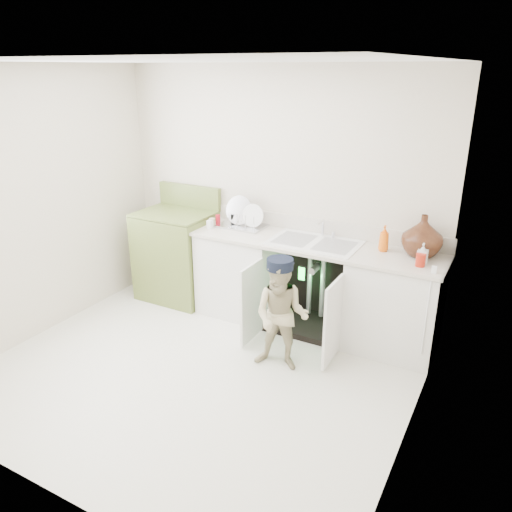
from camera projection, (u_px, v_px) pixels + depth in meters
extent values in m
plane|color=beige|center=(197.00, 372.00, 4.29)|extent=(3.50, 3.50, 0.00)
cube|color=beige|center=(277.00, 194.00, 5.08)|extent=(3.50, 2.50, 0.02)
cube|color=beige|center=(23.00, 313.00, 2.62)|extent=(3.50, 2.50, 0.02)
cube|color=beige|center=(36.00, 206.00, 4.63)|extent=(2.50, 3.00, 0.02)
cube|color=beige|center=(423.00, 277.00, 3.07)|extent=(2.50, 3.00, 0.02)
plane|color=white|center=(182.00, 60.00, 3.40)|extent=(3.50, 3.50, 0.00)
cube|color=white|center=(241.00, 273.00, 5.24)|extent=(0.80, 0.60, 0.86)
cube|color=white|center=(394.00, 306.00, 4.52)|extent=(0.80, 0.60, 0.86)
cube|color=black|center=(322.00, 279.00, 5.10)|extent=(0.80, 0.06, 0.86)
cube|color=black|center=(311.00, 324.00, 5.02)|extent=(0.80, 0.60, 0.06)
cylinder|color=gray|center=(310.00, 281.00, 4.99)|extent=(0.05, 0.05, 0.70)
cylinder|color=gray|center=(323.00, 284.00, 4.92)|extent=(0.05, 0.05, 0.70)
cylinder|color=gray|center=(315.00, 269.00, 4.85)|extent=(0.07, 0.18, 0.07)
cube|color=white|center=(252.00, 302.00, 4.66)|extent=(0.03, 0.40, 0.76)
cube|color=white|center=(333.00, 322.00, 4.30)|extent=(0.02, 0.40, 0.76)
cube|color=white|center=(314.00, 245.00, 4.72)|extent=(2.44, 0.64, 0.03)
cube|color=white|center=(326.00, 227.00, 4.92)|extent=(2.44, 0.02, 0.15)
cube|color=white|center=(314.00, 244.00, 4.71)|extent=(0.85, 0.55, 0.02)
cube|color=gray|center=(294.00, 239.00, 4.80)|extent=(0.34, 0.40, 0.01)
cube|color=gray|center=(335.00, 246.00, 4.62)|extent=(0.34, 0.40, 0.01)
cylinder|color=silver|center=(323.00, 228.00, 4.86)|extent=(0.03, 0.03, 0.17)
cylinder|color=silver|center=(321.00, 222.00, 4.78)|extent=(0.02, 0.14, 0.02)
cylinder|color=silver|center=(333.00, 234.00, 4.83)|extent=(0.04, 0.04, 0.06)
cylinder|color=white|center=(426.00, 316.00, 4.08)|extent=(0.01, 0.01, 0.70)
cube|color=white|center=(434.00, 270.00, 4.02)|extent=(0.04, 0.02, 0.06)
cube|color=silver|center=(242.00, 226.00, 5.19)|extent=(0.49, 0.33, 0.02)
cylinder|color=silver|center=(239.00, 217.00, 5.19)|extent=(0.30, 0.11, 0.29)
cylinder|color=white|center=(253.00, 220.00, 5.10)|extent=(0.24, 0.06, 0.24)
cylinder|color=silver|center=(221.00, 218.00, 5.17)|extent=(0.01, 0.01, 0.14)
cylinder|color=silver|center=(229.00, 219.00, 5.12)|extent=(0.01, 0.01, 0.14)
cylinder|color=silver|center=(237.00, 221.00, 5.08)|extent=(0.01, 0.01, 0.14)
cylinder|color=silver|center=(245.00, 222.00, 5.04)|extent=(0.01, 0.01, 0.14)
cylinder|color=silver|center=(254.00, 223.00, 4.99)|extent=(0.01, 0.01, 0.14)
imported|color=#412312|center=(423.00, 236.00, 4.34)|extent=(0.35, 0.35, 0.37)
imported|color=orange|center=(384.00, 238.00, 4.47)|extent=(0.09, 0.09, 0.24)
imported|color=silver|center=(423.00, 254.00, 4.18)|extent=(0.08, 0.08, 0.18)
cylinder|color=#B2210F|center=(421.00, 260.00, 4.15)|extent=(0.08, 0.08, 0.11)
cylinder|color=red|center=(218.00, 219.00, 5.26)|extent=(0.05, 0.05, 0.10)
cylinder|color=beige|center=(212.00, 222.00, 5.21)|extent=(0.06, 0.06, 0.08)
cylinder|color=black|center=(233.00, 220.00, 5.22)|extent=(0.04, 0.04, 0.12)
cube|color=white|center=(210.00, 225.00, 5.11)|extent=(0.05, 0.05, 0.09)
cube|color=olive|center=(177.00, 256.00, 5.56)|extent=(0.79, 0.65, 0.96)
cube|color=olive|center=(175.00, 213.00, 5.38)|extent=(0.79, 0.65, 0.02)
cube|color=olive|center=(190.00, 196.00, 5.57)|extent=(0.79, 0.06, 0.25)
cylinder|color=black|center=(151.00, 215.00, 5.34)|extent=(0.18, 0.18, 0.02)
cylinder|color=silver|center=(151.00, 214.00, 5.34)|extent=(0.21, 0.21, 0.01)
cylinder|color=black|center=(169.00, 208.00, 5.61)|extent=(0.18, 0.18, 0.02)
cylinder|color=silver|center=(169.00, 207.00, 5.60)|extent=(0.21, 0.21, 0.01)
cylinder|color=black|center=(181.00, 220.00, 5.17)|extent=(0.18, 0.18, 0.02)
cylinder|color=silver|center=(181.00, 219.00, 5.16)|extent=(0.21, 0.21, 0.01)
cylinder|color=black|center=(198.00, 213.00, 5.43)|extent=(0.18, 0.18, 0.02)
cylinder|color=silver|center=(198.00, 212.00, 5.43)|extent=(0.21, 0.21, 0.01)
imported|color=#C3B58C|center=(281.00, 316.00, 4.20)|extent=(0.54, 0.45, 0.99)
cylinder|color=black|center=(282.00, 265.00, 4.04)|extent=(0.25, 0.25, 0.09)
cube|color=black|center=(286.00, 265.00, 4.14)|extent=(0.18, 0.12, 0.01)
cube|color=black|center=(302.00, 273.00, 4.48)|extent=(0.07, 0.01, 0.14)
cube|color=#26F23F|center=(302.00, 274.00, 4.48)|extent=(0.06, 0.00, 0.12)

